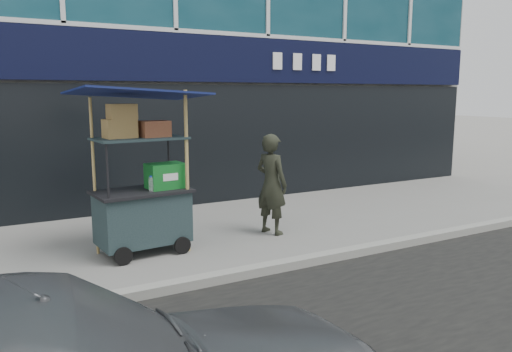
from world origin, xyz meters
TOP-DOWN VIEW (x-y plane):
  - ground at (0.00, 0.00)m, footprint 80.00×80.00m
  - curb at (0.00, -0.20)m, footprint 80.00×0.18m
  - vendor_cart at (-1.45, 1.37)m, footprint 1.83×1.36m
  - vendor_man at (0.62, 1.35)m, footprint 0.56×0.68m

SIDE VIEW (x-z plane):
  - ground at x=0.00m, z-range 0.00..0.00m
  - curb at x=0.00m, z-range 0.00..0.12m
  - vendor_man at x=0.62m, z-range 0.00..1.61m
  - vendor_cart at x=-1.45m, z-range -0.35..1.98m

